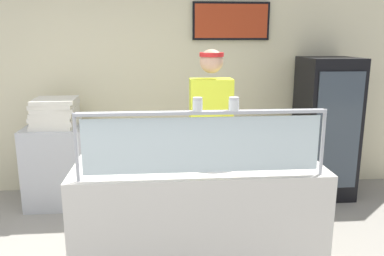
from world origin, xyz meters
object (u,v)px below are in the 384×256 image
object	(u,v)px
pizza_server	(214,159)
worker_figure	(211,133)
pizza_tray	(212,161)
pepper_flake_shaker	(234,105)
parmesan_shaker	(198,105)
pizza_box_stack	(55,113)
drink_fridge	(326,128)

from	to	relation	value
pizza_server	worker_figure	world-z (taller)	worker_figure
pizza_tray	worker_figure	distance (m)	0.71
pepper_flake_shaker	pizza_server	bearing A→B (deg)	106.28
pizza_server	pepper_flake_shaker	bearing A→B (deg)	-57.42
parmesan_shaker	pepper_flake_shaker	xyz separation A→B (m)	(0.23, 0.00, -0.00)
pepper_flake_shaker	pizza_box_stack	bearing A→B (deg)	131.17
worker_figure	drink_fridge	bearing A→B (deg)	30.62
pizza_server	parmesan_shaker	xyz separation A→B (m)	(-0.15, -0.29, 0.45)
parmesan_shaker	worker_figure	bearing A→B (deg)	77.35
pizza_tray	parmesan_shaker	bearing A→B (deg)	-113.98
pizza_server	pizza_box_stack	bearing A→B (deg)	150.81
pizza_server	drink_fridge	world-z (taller)	drink_fridge
pepper_flake_shaker	worker_figure	bearing A→B (deg)	90.39
pizza_box_stack	pepper_flake_shaker	bearing A→B (deg)	-48.83
worker_figure	pizza_box_stack	bearing A→B (deg)	152.61
pizza_tray	pepper_flake_shaker	xyz separation A→B (m)	(0.10, -0.31, 0.47)
pepper_flake_shaker	pizza_box_stack	world-z (taller)	pepper_flake_shaker
pizza_tray	parmesan_shaker	distance (m)	0.58
pizza_server	pepper_flake_shaker	world-z (taller)	pepper_flake_shaker
pizza_server	parmesan_shaker	distance (m)	0.56
pizza_tray	pizza_server	bearing A→B (deg)	-58.47
pizza_tray	parmesan_shaker	size ratio (longest dim) A/B	5.34
pizza_tray	pepper_flake_shaker	distance (m)	0.57
worker_figure	pizza_box_stack	world-z (taller)	worker_figure
pizza_tray	pizza_box_stack	xyz separation A→B (m)	(-1.51, 1.53, 0.09)
pizza_server	pepper_flake_shaker	xyz separation A→B (m)	(0.08, -0.29, 0.45)
pizza_tray	pizza_server	world-z (taller)	pizza_server
pizza_tray	pizza_box_stack	world-z (taller)	pizza_box_stack
pizza_server	worker_figure	xyz separation A→B (m)	(0.08, 0.72, 0.02)
pepper_flake_shaker	pizza_box_stack	distance (m)	2.47
pizza_server	parmesan_shaker	world-z (taller)	parmesan_shaker
pizza_server	drink_fridge	size ratio (longest dim) A/B	0.17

